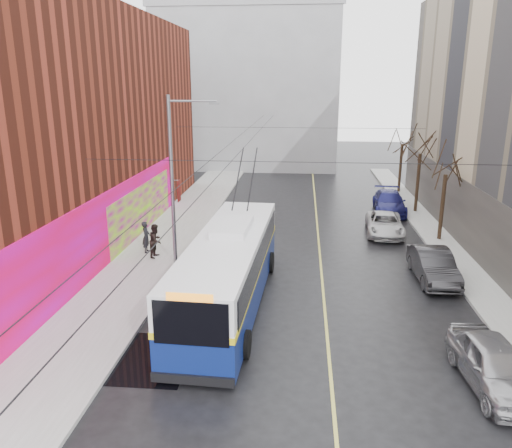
{
  "coord_description": "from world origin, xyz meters",
  "views": [
    {
      "loc": [
        0.35,
        -14.69,
        9.63
      ],
      "look_at": [
        -1.93,
        9.73,
        2.6
      ],
      "focal_mm": 35.0,
      "sensor_mm": 36.0,
      "label": 1
    }
  ],
  "objects": [
    {
      "name": "ground",
      "position": [
        0.0,
        0.0,
        0.0
      ],
      "size": [
        140.0,
        140.0,
        0.0
      ],
      "primitive_type": "plane",
      "color": "black",
      "rests_on": "ground"
    },
    {
      "name": "sidewalk_left",
      "position": [
        -8.0,
        12.0,
        0.07
      ],
      "size": [
        4.0,
        60.0,
        0.15
      ],
      "primitive_type": "cube",
      "color": "gray",
      "rests_on": "ground"
    },
    {
      "name": "sidewalk_right",
      "position": [
        9.0,
        12.0,
        0.07
      ],
      "size": [
        2.0,
        60.0,
        0.15
      ],
      "primitive_type": "cube",
      "color": "gray",
      "rests_on": "ground"
    },
    {
      "name": "lane_line",
      "position": [
        1.5,
        14.0,
        0.0
      ],
      "size": [
        0.12,
        50.0,
        0.01
      ],
      "primitive_type": "cube",
      "color": "#BFB74C",
      "rests_on": "ground"
    },
    {
      "name": "building_left",
      "position": [
        -15.99,
        13.99,
        6.99
      ],
      "size": [
        12.11,
        36.0,
        14.0
      ],
      "color": "#531C10",
      "rests_on": "ground"
    },
    {
      "name": "building_far",
      "position": [
        -6.0,
        44.99,
        9.02
      ],
      "size": [
        20.5,
        12.1,
        18.0
      ],
      "color": "gray",
      "rests_on": "ground"
    },
    {
      "name": "streetlight_pole",
      "position": [
        -6.14,
        10.0,
        4.85
      ],
      "size": [
        2.65,
        0.6,
        9.0
      ],
      "color": "slate",
      "rests_on": "ground"
    },
    {
      "name": "catenary_wires",
      "position": [
        -2.54,
        14.77,
        6.25
      ],
      "size": [
        18.0,
        60.0,
        0.22
      ],
      "color": "black"
    },
    {
      "name": "tree_near",
      "position": [
        9.0,
        16.0,
        4.98
      ],
      "size": [
        3.2,
        3.2,
        6.4
      ],
      "color": "black",
      "rests_on": "ground"
    },
    {
      "name": "tree_mid",
      "position": [
        9.0,
        23.0,
        5.25
      ],
      "size": [
        3.2,
        3.2,
        6.68
      ],
      "color": "black",
      "rests_on": "ground"
    },
    {
      "name": "tree_far",
      "position": [
        9.0,
        30.0,
        5.14
      ],
      "size": [
        3.2,
        3.2,
        6.57
      ],
      "color": "black",
      "rests_on": "ground"
    },
    {
      "name": "puddle",
      "position": [
        -4.9,
        0.85,
        0.0
      ],
      "size": [
        2.82,
        3.63,
        0.01
      ],
      "primitive_type": "cube",
      "color": "black",
      "rests_on": "ground"
    },
    {
      "name": "pigeons_flying",
      "position": [
        -2.65,
        10.3,
        7.48
      ],
      "size": [
        4.66,
        2.89,
        1.1
      ],
      "color": "slate"
    },
    {
      "name": "trolleybus",
      "position": [
        -2.73,
        5.55,
        1.72
      ],
      "size": [
        3.47,
        13.2,
        6.2
      ],
      "rotation": [
        0.0,
        0.0,
        -0.04
      ],
      "color": "#0B1A57",
      "rests_on": "ground"
    },
    {
      "name": "parked_car_a",
      "position": [
        6.73,
        0.23,
        0.79
      ],
      "size": [
        2.25,
        4.79,
        1.58
      ],
      "primitive_type": "imported",
      "rotation": [
        0.0,
        0.0,
        0.08
      ],
      "color": "#99999D",
      "rests_on": "ground"
    },
    {
      "name": "parked_car_b",
      "position": [
        7.0,
        9.36,
        0.78
      ],
      "size": [
        1.75,
        4.79,
        1.57
      ],
      "primitive_type": "imported",
      "rotation": [
        0.0,
        0.0,
        0.02
      ],
      "color": "#28272A",
      "rests_on": "ground"
    },
    {
      "name": "parked_car_c",
      "position": [
        5.8,
        17.14,
        0.69
      ],
      "size": [
        2.63,
        5.1,
        1.38
      ],
      "primitive_type": "imported",
      "rotation": [
        0.0,
        0.0,
        -0.07
      ],
      "color": "#BABABC",
      "rests_on": "ground"
    },
    {
      "name": "parked_car_d",
      "position": [
        7.0,
        22.88,
        0.8
      ],
      "size": [
        2.61,
        5.67,
        1.61
      ],
      "primitive_type": "imported",
      "rotation": [
        0.0,
        0.0,
        -0.07
      ],
      "color": "navy",
      "rests_on": "ground"
    },
    {
      "name": "following_car",
      "position": [
        -2.44,
        17.13,
        0.68
      ],
      "size": [
        1.76,
        4.03,
        1.35
      ],
      "primitive_type": "imported",
      "rotation": [
        0.0,
        0.0,
        -0.04
      ],
      "color": "#B0B0B5",
      "rests_on": "ground"
    },
    {
      "name": "pedestrian_a",
      "position": [
        -8.44,
        11.8,
        1.06
      ],
      "size": [
        0.49,
        0.7,
        1.83
      ],
      "primitive_type": "imported",
      "rotation": [
        0.0,
        0.0,
        1.66
      ],
      "color": "black",
      "rests_on": "sidewalk_left"
    },
    {
      "name": "pedestrian_b",
      "position": [
        -7.67,
        11.1,
        1.1
      ],
      "size": [
        0.84,
        1.01,
        1.9
      ],
      "primitive_type": "imported",
      "rotation": [
        0.0,
        0.0,
        1.44
      ],
      "color": "black",
      "rests_on": "sidewalk_left"
    }
  ]
}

